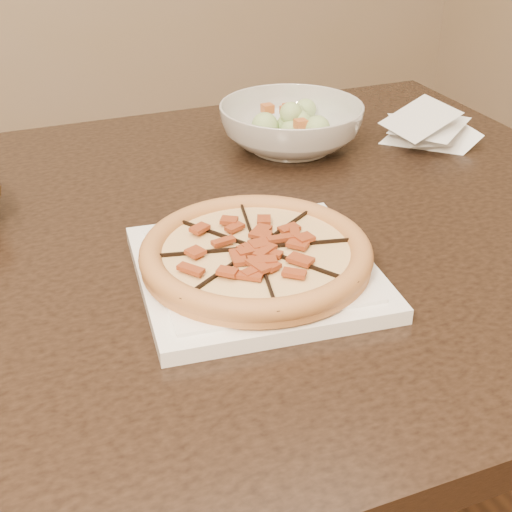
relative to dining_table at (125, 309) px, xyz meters
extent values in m
cube|color=black|center=(0.00, 0.00, 0.08)|extent=(1.51, 1.01, 0.04)
cylinder|color=black|center=(0.65, 0.39, -0.30)|extent=(0.07, 0.07, 0.71)
cube|color=white|center=(0.13, -0.14, 0.10)|extent=(0.30, 0.30, 0.02)
cube|color=white|center=(0.13, -0.14, 0.12)|extent=(0.25, 0.25, 0.00)
cylinder|color=#B56A3C|center=(0.13, -0.14, 0.12)|extent=(0.26, 0.26, 0.01)
torus|color=#B56A3C|center=(0.13, -0.14, 0.13)|extent=(0.26, 0.26, 0.03)
cylinder|color=#F7EEAD|center=(0.13, -0.14, 0.13)|extent=(0.21, 0.21, 0.01)
cube|color=black|center=(0.13, -0.14, 0.14)|extent=(0.07, 0.25, 0.01)
cube|color=black|center=(0.13, -0.14, 0.14)|extent=(0.13, 0.23, 0.01)
cube|color=black|center=(0.13, -0.14, 0.14)|extent=(0.25, 0.07, 0.01)
cube|color=black|center=(0.13, -0.14, 0.14)|extent=(0.23, 0.13, 0.01)
cube|color=brown|center=(0.14, -0.15, 0.14)|extent=(0.03, 0.02, 0.00)
cube|color=brown|center=(0.17, -0.14, 0.14)|extent=(0.02, 0.02, 0.00)
cube|color=brown|center=(0.19, -0.13, 0.14)|extent=(0.03, 0.02, 0.00)
cube|color=brown|center=(0.15, -0.13, 0.14)|extent=(0.03, 0.02, 0.00)
cube|color=brown|center=(0.17, -0.11, 0.14)|extent=(0.03, 0.02, 0.00)
cube|color=brown|center=(0.18, -0.09, 0.14)|extent=(0.03, 0.03, 0.00)
cube|color=brown|center=(0.14, -0.11, 0.14)|extent=(0.02, 0.03, 0.00)
cube|color=brown|center=(0.15, -0.09, 0.14)|extent=(0.02, 0.03, 0.00)
cube|color=brown|center=(0.14, -0.06, 0.14)|extent=(0.02, 0.03, 0.00)
cube|color=brown|center=(0.12, -0.10, 0.14)|extent=(0.02, 0.02, 0.00)
cube|color=brown|center=(0.11, -0.08, 0.14)|extent=(0.02, 0.03, 0.00)
cube|color=brown|center=(0.11, -0.12, 0.14)|extent=(0.02, 0.03, 0.00)
cube|color=brown|center=(0.10, -0.10, 0.14)|extent=(0.03, 0.03, 0.00)
cube|color=brown|center=(0.07, -0.10, 0.14)|extent=(0.03, 0.03, 0.00)
cube|color=brown|center=(0.10, -0.13, 0.14)|extent=(0.03, 0.02, 0.00)
cube|color=brown|center=(0.07, -0.13, 0.14)|extent=(0.03, 0.02, 0.00)
cube|color=brown|center=(0.05, -0.14, 0.14)|extent=(0.02, 0.02, 0.00)
cube|color=brown|center=(0.09, -0.15, 0.14)|extent=(0.03, 0.02, 0.00)
cube|color=brown|center=(0.07, -0.16, 0.14)|extent=(0.03, 0.02, 0.00)
cube|color=brown|center=(0.11, -0.15, 0.14)|extent=(0.03, 0.02, 0.00)
cube|color=brown|center=(0.09, -0.17, 0.14)|extent=(0.03, 0.03, 0.00)
cube|color=brown|center=(0.09, -0.20, 0.14)|extent=(0.02, 0.03, 0.00)
cube|color=brown|center=(0.12, -0.17, 0.14)|extent=(0.02, 0.03, 0.00)
cube|color=brown|center=(0.12, -0.19, 0.14)|extent=(0.02, 0.03, 0.00)
cube|color=brown|center=(0.13, -0.22, 0.14)|extent=(0.02, 0.02, 0.00)
cube|color=brown|center=(0.13, -0.18, 0.14)|extent=(0.02, 0.03, 0.00)
cube|color=brown|center=(0.15, -0.19, 0.14)|extent=(0.02, 0.03, 0.00)
cube|color=brown|center=(0.18, -0.21, 0.14)|extent=(0.03, 0.03, 0.00)
cube|color=brown|center=(0.16, -0.17, 0.14)|extent=(0.03, 0.03, 0.00)
cube|color=brown|center=(0.19, -0.17, 0.14)|extent=(0.03, 0.02, 0.00)
imported|color=silver|center=(0.35, 0.21, 0.13)|extent=(0.29, 0.29, 0.07)
sphere|color=#AFDA8A|center=(0.35, 0.21, 0.19)|extent=(0.04, 0.04, 0.04)
sphere|color=#AFDA8A|center=(0.36, 0.22, 0.19)|extent=(0.04, 0.04, 0.04)
sphere|color=#AFDA8A|center=(0.36, 0.25, 0.19)|extent=(0.04, 0.04, 0.04)
sphere|color=#AFDA8A|center=(0.34, 0.22, 0.19)|extent=(0.04, 0.04, 0.04)
sphere|color=#AFDA8A|center=(0.32, 0.23, 0.19)|extent=(0.04, 0.04, 0.04)
sphere|color=#AFDA8A|center=(0.34, 0.21, 0.19)|extent=(0.04, 0.04, 0.04)
sphere|color=#AFDA8A|center=(0.33, 0.19, 0.19)|extent=(0.04, 0.04, 0.04)
sphere|color=#AFDA8A|center=(0.33, 0.16, 0.19)|extent=(0.04, 0.04, 0.04)
sphere|color=#AFDA8A|center=(0.35, 0.19, 0.19)|extent=(0.04, 0.04, 0.04)
sphere|color=#AFDA8A|center=(0.38, 0.18, 0.19)|extent=(0.04, 0.04, 0.04)
cube|color=#C4632E|center=(0.37, 0.23, 0.18)|extent=(0.02, 0.02, 0.01)
cube|color=#C4632E|center=(0.33, 0.24, 0.18)|extent=(0.02, 0.02, 0.01)
cube|color=#C4632E|center=(0.31, 0.20, 0.18)|extent=(0.02, 0.02, 0.01)
cube|color=#C4632E|center=(0.34, 0.17, 0.18)|extent=(0.02, 0.02, 0.01)
cube|color=#C4632E|center=(0.38, 0.19, 0.18)|extent=(0.02, 0.02, 0.01)
camera|label=1|loc=(-0.16, -0.78, 0.53)|focal=50.00mm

